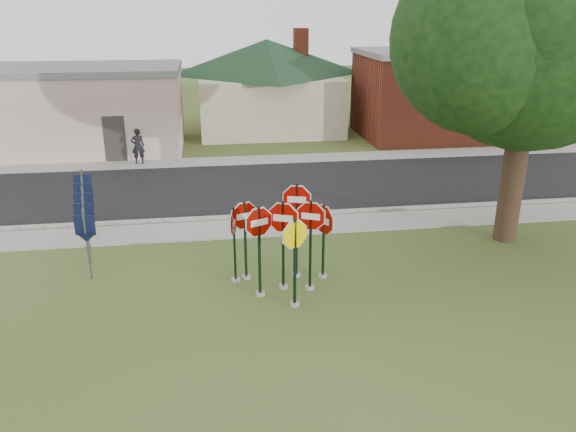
{
  "coord_description": "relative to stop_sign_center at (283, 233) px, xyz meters",
  "views": [
    {
      "loc": [
        -1.69,
        -11.82,
        6.91
      ],
      "look_at": [
        0.32,
        2.0,
        1.71
      ],
      "focal_mm": 35.0,
      "sensor_mm": 36.0,
      "label": 1
    }
  ],
  "objects": [
    {
      "name": "bg_tree_right",
      "position": [
        21.92,
        24.79,
        4.01
      ],
      "size": [
        5.6,
        5.6,
        8.4
      ],
      "color": "#312116",
      "rests_on": "ground"
    },
    {
      "name": "curb",
      "position": [
        -0.08,
        5.29,
        -1.5
      ],
      "size": [
        60.0,
        0.2,
        0.14
      ],
      "primitive_type": "cube",
      "color": "gray",
      "rests_on": "ground"
    },
    {
      "name": "stop_sign_yellow",
      "position": [
        0.15,
        -0.96,
        -0.14
      ],
      "size": [
        0.89,
        0.43,
        2.37
      ],
      "color": "gray",
      "rests_on": "ground"
    },
    {
      "name": "stop_sign_left",
      "position": [
        -0.64,
        -0.3,
        -0.02
      ],
      "size": [
        0.95,
        0.45,
        2.52
      ],
      "color": "gray",
      "rests_on": "ground"
    },
    {
      "name": "stop_sign_back_left",
      "position": [
        -0.92,
        0.69,
        -0.15
      ],
      "size": [
        0.97,
        0.37,
        2.34
      ],
      "color": "gray",
      "rests_on": "ground"
    },
    {
      "name": "route_sign_row",
      "position": [
        -5.48,
        3.29,
        -0.34
      ],
      "size": [
        1.43,
        4.63,
        2.0
      ],
      "color": "#59595E",
      "rests_on": "ground"
    },
    {
      "name": "pedestrian",
      "position": [
        -4.99,
        13.17,
        -0.68
      ],
      "size": [
        0.67,
        0.51,
        1.66
      ],
      "primitive_type": "imported",
      "rotation": [
        0.0,
        0.0,
        3.34
      ],
      "color": "black",
      "rests_on": "sidewalk_far"
    },
    {
      "name": "sidewalk_far",
      "position": [
        -0.08,
        13.09,
        -1.54
      ],
      "size": [
        60.0,
        1.6,
        0.06
      ],
      "primitive_type": "cube",
      "color": "gray",
      "rests_on": "ground"
    },
    {
      "name": "road",
      "position": [
        -0.08,
        8.79,
        -1.55
      ],
      "size": [
        60.0,
        7.0,
        0.04
      ],
      "primitive_type": "cube",
      "color": "black",
      "rests_on": "ground"
    },
    {
      "name": "building_brick",
      "position": [
        11.92,
        17.29,
        0.84
      ],
      "size": [
        10.2,
        6.2,
        4.75
      ],
      "color": "maroon",
      "rests_on": "ground"
    },
    {
      "name": "stop_sign_right",
      "position": [
        0.68,
        -0.15,
        0.0
      ],
      "size": [
        0.95,
        0.42,
        2.55
      ],
      "color": "gray",
      "rests_on": "ground"
    },
    {
      "name": "sidewalk_near",
      "position": [
        -0.08,
        4.29,
        -1.54
      ],
      "size": [
        60.0,
        1.6,
        0.06
      ],
      "primitive_type": "cube",
      "color": "gray",
      "rests_on": "ground"
    },
    {
      "name": "ground",
      "position": [
        -0.08,
        -1.21,
        -1.57
      ],
      "size": [
        120.0,
        120.0,
        0.0
      ],
      "primitive_type": "plane",
      "color": "#344B1C",
      "rests_on": "ground"
    },
    {
      "name": "stop_sign_center",
      "position": [
        0.0,
        0.0,
        0.0
      ],
      "size": [
        1.03,
        0.44,
        2.52
      ],
      "color": "gray",
      "rests_on": "ground"
    },
    {
      "name": "oak_tree",
      "position": [
        7.42,
        2.29,
        4.83
      ],
      "size": [
        10.52,
        9.92,
        9.86
      ],
      "color": "#312116",
      "rests_on": "ground"
    },
    {
      "name": "stop_sign_back_right",
      "position": [
        0.45,
        0.63,
        0.16
      ],
      "size": [
        1.03,
        0.29,
        2.75
      ],
      "color": "gray",
      "rests_on": "ground"
    },
    {
      "name": "stop_sign_far_right",
      "position": [
        1.15,
        0.47,
        -0.21
      ],
      "size": [
        0.46,
        1.04,
        2.24
      ],
      "color": "gray",
      "rests_on": "ground"
    },
    {
      "name": "building_house",
      "position": [
        1.92,
        20.79,
        2.08
      ],
      "size": [
        11.6,
        11.6,
        6.2
      ],
      "color": "beige",
      "rests_on": "ground"
    },
    {
      "name": "stop_sign_far_left",
      "position": [
        -1.21,
        0.55,
        -0.25
      ],
      "size": [
        0.27,
        0.94,
        2.21
      ],
      "color": "gray",
      "rests_on": "ground"
    },
    {
      "name": "building_stucco",
      "position": [
        -9.08,
        16.79,
        0.58
      ],
      "size": [
        12.2,
        6.2,
        4.2
      ],
      "color": "silver",
      "rests_on": "ground"
    }
  ]
}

